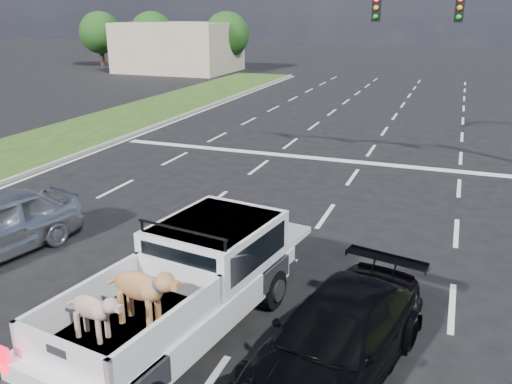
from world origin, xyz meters
TOP-DOWN VIEW (x-y plane):
  - ground at (0.00, 0.00)m, footprint 160.00×160.00m
  - road_markings at (0.00, 6.56)m, footprint 17.75×60.00m
  - grass_median_left at (-11.50, 6.00)m, footprint 5.00×60.00m
  - curb_left at (-9.05, 6.00)m, footprint 0.15×60.00m
  - building_left at (-20.00, 36.00)m, footprint 10.00×8.00m
  - tree_far_a at (-30.00, 38.00)m, footprint 4.20×4.20m
  - tree_far_b at (-24.00, 38.00)m, footprint 4.20×4.20m
  - tree_far_c at (-16.00, 38.00)m, footprint 4.20×4.20m
  - pickup_truck at (0.77, -2.64)m, footprint 2.77×5.72m
  - black_coupe at (3.53, -2.77)m, footprint 2.76×4.75m

SIDE VIEW (x-z plane):
  - ground at x=0.00m, z-range 0.00..0.00m
  - road_markings at x=0.00m, z-range 0.00..0.01m
  - grass_median_left at x=-11.50m, z-range 0.00..0.10m
  - curb_left at x=-9.05m, z-range 0.00..0.14m
  - black_coupe at x=3.53m, z-range 0.00..1.29m
  - pickup_truck at x=0.77m, z-range -0.07..1.98m
  - building_left at x=-20.00m, z-range 0.00..4.40m
  - tree_far_a at x=-30.00m, z-range 0.59..5.99m
  - tree_far_b at x=-24.00m, z-range 0.59..5.99m
  - tree_far_c at x=-16.00m, z-range 0.59..5.99m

